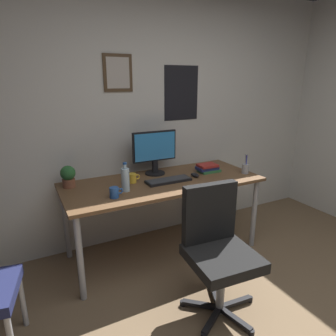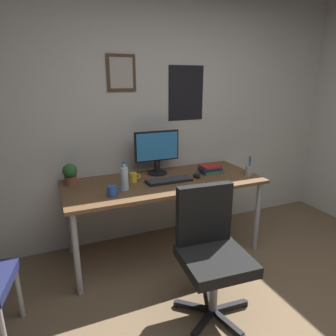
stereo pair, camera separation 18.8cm
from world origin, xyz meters
The scene contains 12 objects.
wall_back centered at (0.00, 2.15, 1.30)m, with size 4.40×0.10×2.60m.
desk centered at (-0.17, 1.68, 0.68)m, with size 1.86×0.78×0.75m.
office_chair centered at (-0.16, 0.83, 0.53)m, with size 0.56×0.57×0.95m.
monitor centered at (-0.15, 1.91, 0.99)m, with size 0.46×0.20×0.43m.
keyboard centered at (-0.15, 1.63, 0.77)m, with size 0.43×0.15×0.03m.
computer_mouse centered at (0.15, 1.64, 0.77)m, with size 0.06×0.11×0.04m.
water_bottle centered at (-0.58, 1.58, 0.86)m, with size 0.07×0.07×0.25m.
coffee_mug_near centered at (-0.71, 1.48, 0.80)m, with size 0.11×0.07×0.09m.
coffee_mug_far centered at (-0.45, 1.76, 0.80)m, with size 0.11×0.07×0.09m.
potted_plant centered at (-1.00, 1.91, 0.86)m, with size 0.13×0.13×0.20m.
pen_cup centered at (0.67, 1.51, 0.81)m, with size 0.07×0.07×0.20m.
book_stack_left centered at (0.36, 1.72, 0.79)m, with size 0.23×0.15×0.08m.
Camera 1 is at (-1.34, -0.69, 1.66)m, focal length 31.50 mm.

